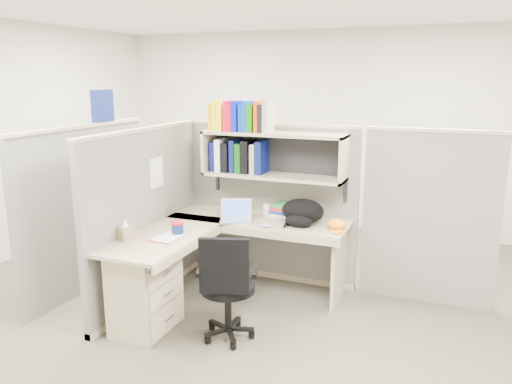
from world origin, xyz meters
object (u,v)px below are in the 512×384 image
at_px(desk, 178,272).
at_px(backpack, 301,212).
at_px(task_chair, 227,303).
at_px(laptop, 236,211).
at_px(snack_canister, 178,228).

height_order(desk, backpack, backpack).
distance_m(desk, task_chair, 0.59).
distance_m(desk, laptop, 0.81).
relative_size(desk, task_chair, 1.91).
relative_size(backpack, snack_canister, 3.74).
bearing_deg(backpack, snack_canister, -136.91).
bearing_deg(laptop, snack_canister, -142.44).
distance_m(backpack, task_chair, 1.16).
relative_size(desk, snack_canister, 16.19).
relative_size(desk, laptop, 5.93).
relative_size(snack_canister, task_chair, 0.12).
bearing_deg(snack_canister, task_chair, -27.33).
xyz_separation_m(laptop, task_chair, (0.31, -0.85, -0.51)).
height_order(laptop, backpack, backpack).
relative_size(laptop, backpack, 0.73).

